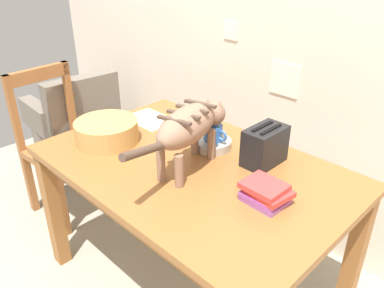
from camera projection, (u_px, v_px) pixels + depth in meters
name	position (u px, v px, depth m)	size (l,w,h in m)	color
wall_rear	(315.00, 23.00, 1.94)	(4.69, 0.11, 2.50)	silver
dining_table	(192.00, 180.00, 1.77)	(1.38, 0.90, 0.73)	#935B2C
cat	(190.00, 126.00, 1.63)	(0.25, 0.68, 0.28)	#8A6952
saucer_bowl	(213.00, 144.00, 1.86)	(0.18, 0.18, 0.04)	#B7B3AA
coffee_mug	(214.00, 133.00, 1.84)	(0.13, 0.09, 0.08)	#3672C6
magazine	(150.00, 119.00, 2.16)	(0.26, 0.19, 0.01)	beige
book_stack	(266.00, 193.00, 1.47)	(0.18, 0.15, 0.08)	#8C5297
wicker_basket	(107.00, 131.00, 1.91)	(0.31, 0.31, 0.11)	tan
toaster	(265.00, 146.00, 1.70)	(0.12, 0.20, 0.18)	black
wooden_chair_near	(62.00, 146.00, 2.47)	(0.45, 0.45, 0.94)	#955C31
wicker_armchair	(76.00, 134.00, 3.05)	(0.62, 0.62, 0.78)	#6D6459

